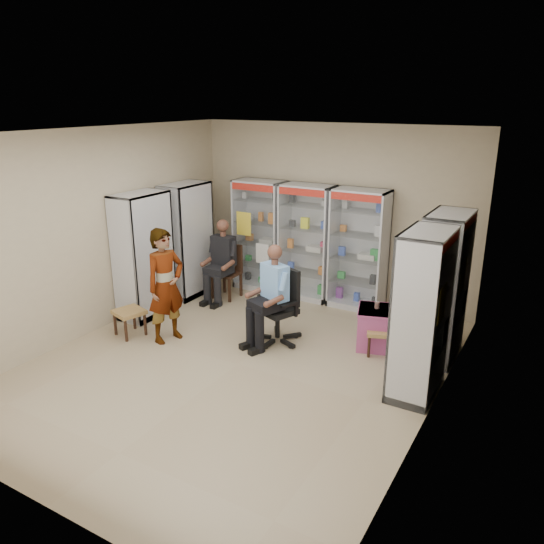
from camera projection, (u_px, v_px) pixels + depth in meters
The scene contains 18 objects.
floor at pixel (238, 364), 7.07m from camera, with size 6.00×6.00×0.00m, color tan.
room_shell at pixel (234, 220), 6.46m from camera, with size 5.02×6.02×3.01m.
cabinet_back_left at pixel (260, 236), 9.62m from camera, with size 0.90×0.50×2.00m, color #BABCC2.
cabinet_back_mid at pixel (307, 242), 9.17m from camera, with size 0.90×0.50×2.00m, color #A8A9AF.
cabinet_back_right at pixel (358, 250), 8.72m from camera, with size 0.90×0.50×2.00m, color #B7BABF.
cabinet_right_far at pixel (443, 287), 7.02m from camera, with size 0.50×0.90×2.00m, color silver.
cabinet_right_near at pixel (421, 315), 6.11m from camera, with size 0.50×0.90×2.00m, color #A1A4A8.
cabinet_left_far at pixel (187, 240), 9.30m from camera, with size 0.50×0.90×2.00m, color #AEB1B6.
cabinet_left_near at pixel (143, 256), 8.39m from camera, with size 0.50×0.90×2.00m, color silver.
wooden_chair at pixel (226, 272), 9.31m from camera, with size 0.42×0.42×0.94m, color #321E13.
seated_customer at pixel (225, 262), 9.20m from camera, with size 0.44×0.60×1.34m, color black, non-canonical shape.
office_chair at pixel (278, 306), 7.59m from camera, with size 0.59×0.59×1.08m, color black.
seated_shopkeeper at pixel (276, 298), 7.50m from camera, with size 0.45×0.63×1.38m, color #6587C8, non-canonical shape.
pink_trunk at pixel (379, 328), 7.50m from camera, with size 0.59×0.57×0.57m, color #C04C89.
tea_glass at pixel (377, 305), 7.44m from camera, with size 0.07×0.07×0.10m, color #531F07.
woven_stool_a at pixel (380, 341), 7.32m from camera, with size 0.36×0.36×0.36m, color tan.
woven_stool_b at pixel (130, 322), 7.89m from camera, with size 0.40×0.40×0.40m, color olive.
standing_man at pixel (166, 286), 7.55m from camera, with size 0.61×0.40×1.67m, color gray.
Camera 1 is at (3.56, -5.25, 3.39)m, focal length 35.00 mm.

